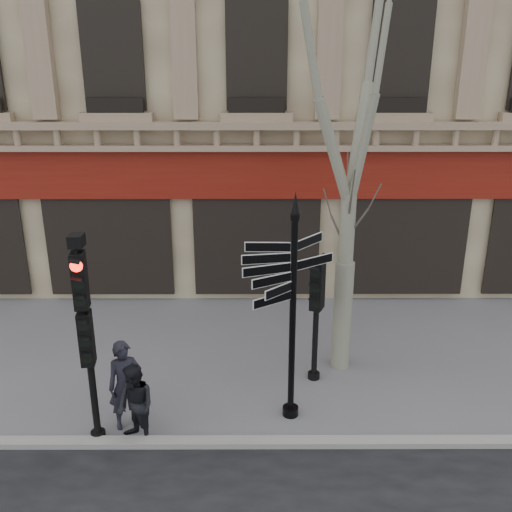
# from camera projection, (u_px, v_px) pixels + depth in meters

# --- Properties ---
(ground) EXTENTS (80.00, 80.00, 0.00)m
(ground) POSITION_uv_depth(u_px,v_px,m) (257.00, 400.00, 11.45)
(ground) COLOR slate
(ground) RESTS_ON ground
(kerb) EXTENTS (80.00, 0.25, 0.12)m
(kerb) POSITION_uv_depth(u_px,v_px,m) (258.00, 442.00, 10.11)
(kerb) COLOR gray
(kerb) RESTS_ON ground
(fingerpost) EXTENTS (2.43, 2.43, 4.41)m
(fingerpost) POSITION_uv_depth(u_px,v_px,m) (294.00, 272.00, 9.98)
(fingerpost) COLOR black
(fingerpost) RESTS_ON ground
(traffic_signal_main) EXTENTS (0.46, 0.36, 3.87)m
(traffic_signal_main) POSITION_uv_depth(u_px,v_px,m) (85.00, 316.00, 9.49)
(traffic_signal_main) COLOR black
(traffic_signal_main) RESTS_ON ground
(traffic_signal_secondary) EXTENTS (0.54, 0.47, 2.68)m
(traffic_signal_secondary) POSITION_uv_depth(u_px,v_px,m) (317.00, 298.00, 11.58)
(traffic_signal_secondary) COLOR black
(traffic_signal_secondary) RESTS_ON ground
(plane_tree) EXTENTS (3.58, 3.58, 9.51)m
(plane_tree) POSITION_uv_depth(u_px,v_px,m) (358.00, 47.00, 10.43)
(plane_tree) COLOR gray
(plane_tree) RESTS_ON ground
(pedestrian_a) EXTENTS (0.75, 0.63, 1.74)m
(pedestrian_a) POSITION_uv_depth(u_px,v_px,m) (125.00, 385.00, 10.38)
(pedestrian_a) COLOR black
(pedestrian_a) RESTS_ON ground
(pedestrian_b) EXTENTS (0.94, 0.93, 1.53)m
(pedestrian_b) POSITION_uv_depth(u_px,v_px,m) (136.00, 406.00, 9.96)
(pedestrian_b) COLOR black
(pedestrian_b) RESTS_ON ground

